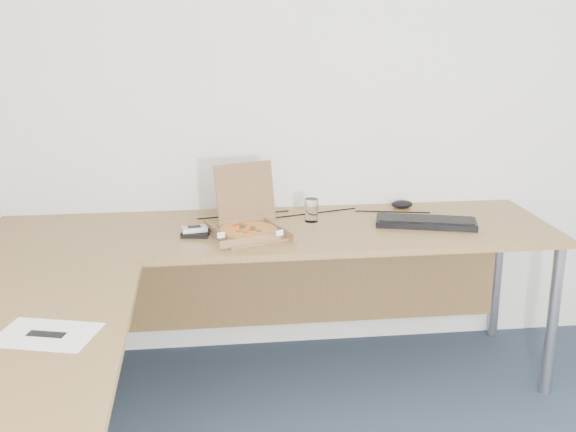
{
  "coord_description": "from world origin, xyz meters",
  "views": [
    {
      "loc": [
        -0.8,
        -1.58,
        1.66
      ],
      "look_at": [
        -0.45,
        1.28,
        0.82
      ],
      "focal_mm": 44.03,
      "sensor_mm": 36.0,
      "label": 1
    }
  ],
  "objects": [
    {
      "name": "keyboard",
      "position": [
        0.19,
        1.36,
        0.74
      ],
      "size": [
        0.47,
        0.27,
        0.03
      ],
      "primitive_type": "cube",
      "rotation": [
        0.0,
        0.0,
        -0.28
      ],
      "color": "black",
      "rests_on": "desk"
    },
    {
      "name": "wallet",
      "position": [
        -0.84,
        1.34,
        0.74
      ],
      "size": [
        0.13,
        0.11,
        0.02
      ],
      "primitive_type": "cube",
      "rotation": [
        0.0,
        0.0,
        -0.15
      ],
      "color": "black",
      "rests_on": "desk"
    },
    {
      "name": "mouse",
      "position": [
        0.16,
        1.66,
        0.75
      ],
      "size": [
        0.13,
        0.11,
        0.04
      ],
      "primitive_type": "ellipsoid",
      "rotation": [
        0.0,
        0.0,
        -0.38
      ],
      "color": "black",
      "rests_on": "desk"
    },
    {
      "name": "pizza_box",
      "position": [
        -0.62,
        1.32,
        0.76
      ],
      "size": [
        0.28,
        0.32,
        0.28
      ],
      "rotation": [
        0.0,
        0.0,
        0.37
      ],
      "color": "olive",
      "rests_on": "desk"
    },
    {
      "name": "drinking_glass",
      "position": [
        -0.32,
        1.49,
        0.78
      ],
      "size": [
        0.06,
        0.06,
        0.11
      ],
      "primitive_type": "cylinder",
      "color": "white",
      "rests_on": "desk"
    },
    {
      "name": "paper_sheet",
      "position": [
        -1.28,
        0.42,
        0.73
      ],
      "size": [
        0.34,
        0.28,
        0.0
      ],
      "primitive_type": "cube",
      "rotation": [
        0.0,
        0.0,
        -0.27
      ],
      "color": "white",
      "rests_on": "desk"
    },
    {
      "name": "cable_bundle",
      "position": [
        -0.31,
        1.61,
        0.73
      ],
      "size": [
        0.53,
        0.11,
        0.01
      ],
      "primitive_type": null,
      "rotation": [
        0.0,
        0.0,
        0.14
      ],
      "color": "black",
      "rests_on": "desk"
    },
    {
      "name": "phone",
      "position": [
        -0.85,
        1.34,
        0.76
      ],
      "size": [
        0.12,
        0.07,
        0.02
      ],
      "primitive_type": "cube",
      "rotation": [
        0.0,
        0.0,
        0.18
      ],
      "color": "#B2B5BA",
      "rests_on": "wallet"
    },
    {
      "name": "desk",
      "position": [
        -0.82,
        0.97,
        0.7
      ],
      "size": [
        2.5,
        2.2,
        0.73
      ],
      "color": "olive",
      "rests_on": "ground"
    },
    {
      "name": "room_shell",
      "position": [
        0.0,
        0.0,
        1.25
      ],
      "size": [
        3.5,
        3.5,
        2.5
      ],
      "primitive_type": null,
      "color": "silver",
      "rests_on": "ground"
    }
  ]
}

